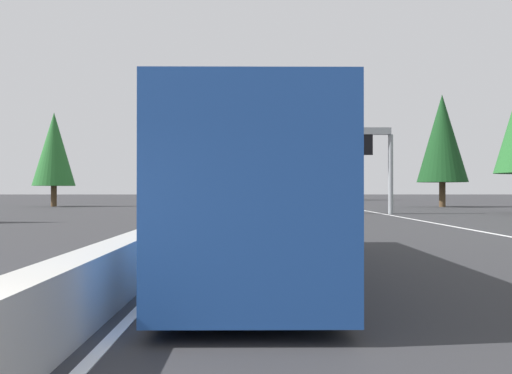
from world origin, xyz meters
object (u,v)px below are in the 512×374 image
conifer_right_distant (329,155)px  conifer_left_near (54,149)px  bus_mid_right (251,191)px  sedan_distant_a (247,207)px  box_truck_near_center (252,192)px  conifer_right_mid (442,138)px  sign_gantry_overhead (309,145)px  sedan_distant_b (286,195)px  minivan_far_left (290,195)px  conifer_right_far (332,161)px

conifer_right_distant → conifer_left_near: bearing=135.7°
bus_mid_right → sedan_distant_a: 22.57m
bus_mid_right → conifer_left_near: 50.19m
box_truck_near_center → conifer_right_mid: conifer_right_mid is taller
sign_gantry_overhead → sedan_distant_b: bearing=-2.4°
bus_mid_right → sedan_distant_b: size_ratio=2.61×
sedan_distant_a → conifer_right_distant: 60.25m
conifer_right_mid → conifer_right_distant: conifer_right_distant is taller
sedan_distant_a → sedan_distant_b: same height
sign_gantry_overhead → box_truck_near_center: sign_gantry_overhead is taller
box_truck_near_center → sedan_distant_b: 67.09m
sign_gantry_overhead → conifer_right_distant: 54.57m
box_truck_near_center → sign_gantry_overhead: bearing=-152.1°
minivan_far_left → sedan_distant_a: bearing=173.3°
conifer_right_far → box_truck_near_center: bearing=163.5°
conifer_right_far → conifer_right_distant: bearing=162.7°
sign_gantry_overhead → conifer_right_mid: bearing=-43.5°
conifer_left_near → sign_gantry_overhead: bearing=-125.8°
bus_mid_right → conifer_right_distant: bearing=-9.5°
minivan_far_left → conifer_left_near: size_ratio=0.50×
minivan_far_left → conifer_left_near: (-38.16, 28.02, 5.17)m
minivan_far_left → conifer_right_distant: 9.90m
sedan_distant_a → box_truck_near_center: bearing=-1.2°
sign_gantry_overhead → sedan_distant_a: 7.68m
minivan_far_left → conifer_right_distant: (-2.71, -6.62, 6.84)m
sedan_distant_b → conifer_right_far: bearing=-158.1°
minivan_far_left → conifer_right_distant: bearing=-112.3°
box_truck_near_center → conifer_right_far: 51.20m
sign_gantry_overhead → minivan_far_left: 56.62m
minivan_far_left → conifer_right_distant: size_ratio=0.39×
minivan_far_left → conifer_right_far: bearing=-87.7°
minivan_far_left → conifer_right_far: (0.30, -7.56, 6.11)m
sign_gantry_overhead → conifer_right_distant: size_ratio=0.99×
sign_gantry_overhead → bus_mid_right: 27.59m
sign_gantry_overhead → minivan_far_left: sign_gantry_overhead is taller
minivan_far_left → bus_mid_right: bearing=175.3°
sedan_distant_a → conifer_right_far: 63.30m
conifer_right_distant → bus_mid_right: bearing=170.5°
conifer_right_mid → box_truck_near_center: bearing=113.5°
sedan_distant_b → minivan_far_left: (-18.18, 0.38, 0.27)m
conifer_right_mid → sedan_distant_b: bearing=12.2°
conifer_right_mid → conifer_left_near: (1.73, 40.96, -1.02)m
bus_mid_right → minivan_far_left: bearing=-4.7°
bus_mid_right → minivan_far_left: 83.76m
sedan_distant_a → sedan_distant_b: 79.47m
bus_mid_right → conifer_right_mid: 48.20m
sign_gantry_overhead → bus_mid_right: bearing=171.3°
sedan_distant_b → conifer_left_near: bearing=153.2°
minivan_far_left → conifer_right_mid: bearing=-162.0°
sign_gantry_overhead → conifer_right_mid: size_ratio=1.08×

